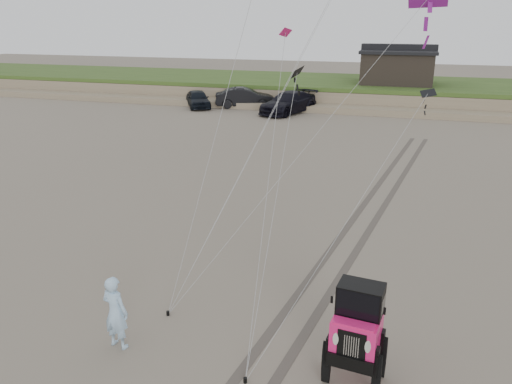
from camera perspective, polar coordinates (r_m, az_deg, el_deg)
ground at (r=12.47m, az=-1.18°, el=-16.14°), size 160.00×160.00×0.00m
dune_ridge at (r=47.68m, az=13.19°, el=11.08°), size 160.00×14.25×1.73m
cabin at (r=46.83m, az=15.88°, el=13.70°), size 6.40×5.40×3.35m
truck_a at (r=43.26m, az=-6.65°, el=10.52°), size 3.69×4.53×1.45m
truck_b at (r=43.07m, az=-1.26°, el=10.74°), size 5.31×3.34×1.65m
truck_c at (r=40.38m, az=3.72°, el=10.15°), size 4.30×6.23×1.68m
jeep at (r=10.92m, az=11.32°, el=-16.73°), size 2.53×4.89×1.75m
man at (r=12.08m, az=-15.76°, el=-13.09°), size 0.72×0.54×1.80m
stake_main at (r=13.36m, az=-10.03°, el=-13.49°), size 0.08×0.08×0.12m
stake_aux at (r=11.15m, az=-1.24°, el=-20.71°), size 0.08×0.08×0.12m
tire_tracks at (r=19.10m, az=12.10°, el=-3.38°), size 5.22×29.74×0.01m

